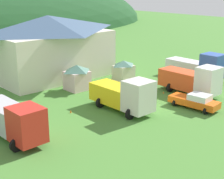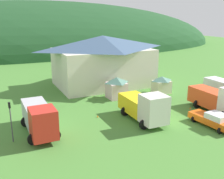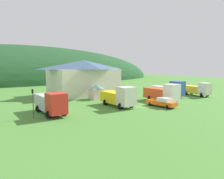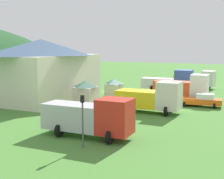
% 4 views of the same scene
% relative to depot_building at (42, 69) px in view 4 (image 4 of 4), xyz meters
% --- Properties ---
extents(ground_plane, '(200.00, 200.00, 0.00)m').
position_rel_depot_building_xyz_m(ground_plane, '(-0.36, -17.25, -4.40)').
color(ground_plane, '#477F33').
extents(depot_building, '(16.69, 11.56, 8.53)m').
position_rel_depot_building_xyz_m(depot_building, '(0.00, 0.00, 0.00)').
color(depot_building, silver).
rests_on(depot_building, ground).
extents(play_shed_cream, '(2.70, 2.29, 2.64)m').
position_rel_depot_building_xyz_m(play_shed_cream, '(6.39, -8.37, -3.04)').
color(play_shed_cream, beige).
rests_on(play_shed_cream, ground).
extents(play_shed_pink, '(2.82, 2.69, 3.13)m').
position_rel_depot_building_xyz_m(play_shed_pink, '(-1.14, -7.79, -2.78)').
color(play_shed_pink, beige).
rests_on(play_shed_pink, ground).
extents(crane_truck_red, '(3.23, 7.83, 3.41)m').
position_rel_depot_building_xyz_m(crane_truck_red, '(-13.60, -15.44, -2.62)').
color(crane_truck_red, red).
rests_on(crane_truck_red, ground).
extents(flatbed_truck_yellow, '(3.42, 7.40, 3.66)m').
position_rel_depot_building_xyz_m(flatbed_truck_yellow, '(-2.13, -17.15, -2.60)').
color(flatbed_truck_yellow, silver).
rests_on(flatbed_truck_yellow, ground).
extents(heavy_rig_white, '(3.31, 7.43, 3.71)m').
position_rel_depot_building_xyz_m(heavy_rig_white, '(7.65, -18.61, -2.58)').
color(heavy_rig_white, white).
rests_on(heavy_rig_white, ground).
extents(box_truck_blue, '(3.27, 8.32, 3.74)m').
position_rel_depot_building_xyz_m(box_truck_blue, '(14.42, -15.05, -2.63)').
color(box_truck_blue, '#3356AD').
rests_on(box_truck_blue, ground).
extents(heavy_rig_striped, '(3.64, 7.32, 3.24)m').
position_rel_depot_building_xyz_m(heavy_rig_striped, '(20.78, -18.08, -2.80)').
color(heavy_rig_striped, silver).
rests_on(heavy_rig_striped, ground).
extents(service_pickup_orange, '(2.62, 5.44, 1.66)m').
position_rel_depot_building_xyz_m(service_pickup_orange, '(3.91, -21.61, -3.57)').
color(service_pickup_orange, orange).
rests_on(service_pickup_orange, ground).
extents(traffic_light_west, '(0.20, 0.32, 4.02)m').
position_rel_depot_building_xyz_m(traffic_light_west, '(-16.32, -16.24, -1.92)').
color(traffic_light_west, '#4C4C51').
rests_on(traffic_light_west, ground).
extents(traffic_cone_near_pickup, '(0.36, 0.36, 0.64)m').
position_rel_depot_building_xyz_m(traffic_cone_near_pickup, '(-6.53, -13.75, -4.40)').
color(traffic_cone_near_pickup, orange).
rests_on(traffic_cone_near_pickup, ground).
extents(traffic_cone_mid_row, '(0.36, 0.36, 0.47)m').
position_rel_depot_building_xyz_m(traffic_cone_mid_row, '(5.55, -16.11, -4.40)').
color(traffic_cone_mid_row, orange).
rests_on(traffic_cone_mid_row, ground).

